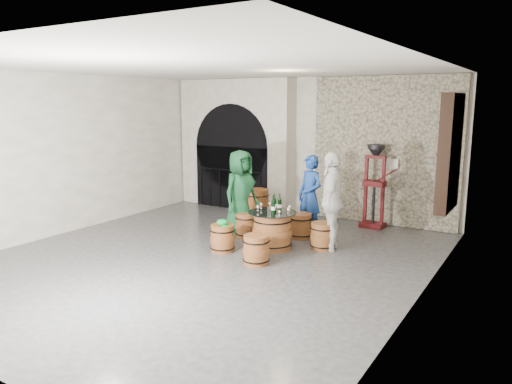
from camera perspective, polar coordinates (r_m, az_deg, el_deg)
The scene contains 30 objects.
ground at distance 8.44m, azimuth -5.76°, elevation -7.81°, with size 8.00×8.00×0.00m, color #323235.
wall_back at distance 11.49m, azimuth 6.31°, elevation 5.29°, with size 8.00×8.00×0.00m, color silver.
wall_left at distance 10.57m, azimuth -21.25°, elevation 4.16°, with size 8.00×8.00×0.00m, color silver.
wall_right at distance 6.58m, azimuth 19.01°, elevation 0.75°, with size 8.00×8.00×0.00m, color silver.
ceiling at distance 8.02m, azimuth -6.20°, elevation 14.43°, with size 8.00×8.00×0.00m, color beige.
stone_facing_panel at distance 10.79m, azimuth 14.87°, elevation 4.65°, with size 3.20×0.12×3.18m, color #ACA189.
arched_opening at distance 12.20m, azimuth -2.35°, elevation 5.57°, with size 3.10×0.60×3.19m.
shuttered_window at distance 8.91m, azimuth 21.78°, elevation 4.34°, with size 0.23×1.10×2.00m.
barrel_table at distance 8.87m, azimuth 1.93°, elevation -4.54°, with size 0.88×0.88×0.68m.
barrel_stool_left at distance 9.64m, azimuth -1.16°, elevation -3.88°, with size 0.45×0.45×0.49m.
barrel_stool_far at distance 9.61m, azimuth 5.32°, elevation -3.97°, with size 0.45×0.45×0.49m.
barrel_stool_right at distance 8.94m, azimuth 7.83°, elevation -5.16°, with size 0.45×0.45×0.49m.
barrel_stool_near_right at distance 8.06m, azimuth 0.02°, elevation -6.82°, with size 0.45×0.45×0.49m.
barrel_stool_near_left at distance 8.74m, azimuth -3.96°, elevation -5.44°, with size 0.45×0.45×0.49m.
green_cap at distance 8.66m, azimuth -3.98°, elevation -3.59°, with size 0.25×0.20×0.11m.
person_green at distance 9.69m, azimuth -1.83°, elevation -0.10°, with size 0.84×0.54×1.71m, color #124323.
person_blue at distance 9.72m, azimuth 6.36°, elevation -0.40°, with size 0.59×0.39×1.62m, color navy.
person_white at distance 8.80m, azimuth 8.91°, elevation -1.08°, with size 1.05×0.44×1.79m, color white.
wine_bottle_left at distance 8.85m, azimuth 2.18°, elevation -1.42°, with size 0.08×0.08×0.32m.
wine_bottle_center at distance 8.63m, azimuth 2.04°, elevation -1.73°, with size 0.08×0.08×0.32m.
wine_bottle_right at distance 8.82m, azimuth 2.80°, elevation -1.46°, with size 0.08×0.08×0.32m.
tasting_glass_a at distance 8.88m, azimuth 0.22°, elevation -1.90°, with size 0.05×0.05×0.10m, color #B45B23, non-canonical shape.
tasting_glass_b at distance 8.69m, azimuth 3.80°, elevation -2.21°, with size 0.05×0.05×0.10m, color #B45B23, non-canonical shape.
tasting_glass_c at distance 9.17m, azimuth 1.64°, elevation -1.51°, with size 0.05×0.05×0.10m, color #B45B23, non-canonical shape.
tasting_glass_d at distance 8.89m, azimuth 3.97°, elevation -1.91°, with size 0.05×0.05×0.10m, color #B45B23, non-canonical shape.
tasting_glass_e at distance 8.51m, azimuth 2.75°, elevation -2.47°, with size 0.05×0.05×0.10m, color #B45B23, non-canonical shape.
tasting_glass_f at distance 9.08m, azimuth 0.61°, elevation -1.62°, with size 0.05×0.05×0.10m, color #B45B23, non-canonical shape.
side_barrel at distance 10.98m, azimuth 0.23°, elevation -1.50°, with size 0.53×0.53×0.70m.
corking_press at distance 10.51m, azimuth 13.79°, elevation 1.41°, with size 0.73×0.41×1.77m.
control_box at distance 10.67m, azimuth 15.96°, elevation 3.18°, with size 0.18×0.10×0.22m, color silver.
Camera 1 is at (4.89, -6.34, 2.67)m, focal length 34.00 mm.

